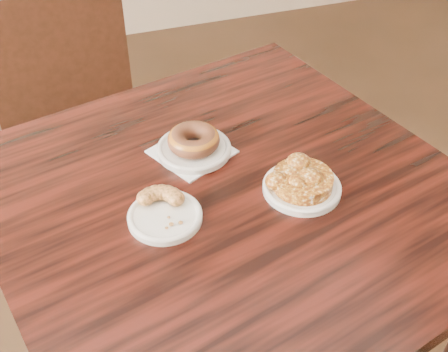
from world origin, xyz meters
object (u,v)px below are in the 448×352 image
object	(u,v)px
cafe_table	(229,304)
apple_fritter	(303,178)
cruller_fragment	(164,209)
chair_far	(52,97)
glazed_donut	(194,140)

from	to	relation	value
cafe_table	apple_fritter	world-z (taller)	apple_fritter
cafe_table	cruller_fragment	bearing A→B (deg)	-179.98
chair_far	cafe_table	bearing A→B (deg)	93.77
cruller_fragment	apple_fritter	bearing A→B (deg)	-1.86
cafe_table	chair_far	distance (m)	1.02
cafe_table	chair_far	bearing A→B (deg)	93.60
chair_far	apple_fritter	world-z (taller)	chair_far
cafe_table	chair_far	xyz separation A→B (m)	(-0.31, 0.96, 0.08)
chair_far	cruller_fragment	world-z (taller)	chair_far
chair_far	apple_fritter	distance (m)	1.15
glazed_donut	apple_fritter	size ratio (longest dim) A/B	0.69
chair_far	apple_fritter	bearing A→B (deg)	99.85
cafe_table	apple_fritter	bearing A→B (deg)	-32.43
cafe_table	chair_far	size ratio (longest dim) A/B	1.01
cruller_fragment	chair_far	bearing A→B (deg)	99.56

